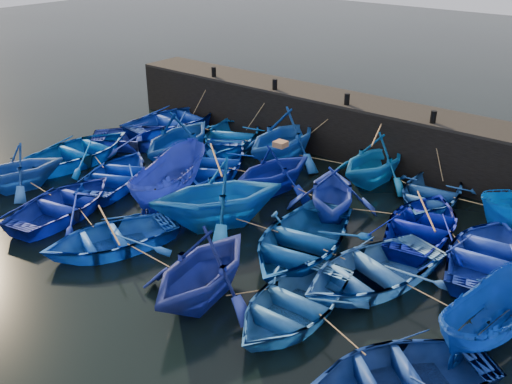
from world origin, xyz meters
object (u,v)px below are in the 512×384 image
Objects in this scene: boat_13 at (81,150)px; boat_20 at (17,167)px; boat_0 at (177,119)px; wooden_crate at (280,144)px; boat_8 at (213,163)px.

boat_13 is 1.43× the size of boat_20.
boat_0 is 9.42m from wooden_crate.
boat_0 is at bearing 162.32° from wooden_crate.
wooden_crate reaches higher than boat_13.
boat_0 is at bearing -94.12° from boat_13.
boat_0 is 5.72m from boat_13.
boat_13 is at bearing 116.20° from boat_20.
wooden_crate is (8.56, 6.33, 1.19)m from boat_20.
boat_20 is at bearing 99.48° from boat_0.
boat_0 is at bearing 108.87° from boat_20.
wooden_crate is at bearing 170.00° from boat_0.
boat_0 is 6.23m from boat_8.
wooden_crate is at bearing -163.85° from boat_13.
boat_8 is at bearing -156.48° from boat_13.
wooden_crate is (9.11, 2.89, 1.61)m from boat_13.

